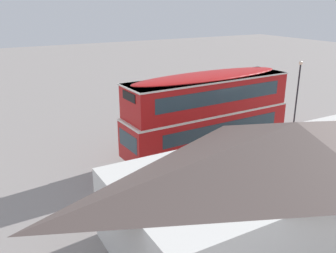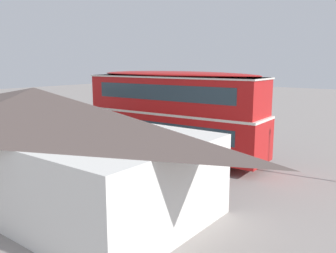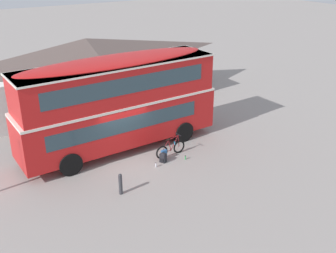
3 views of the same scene
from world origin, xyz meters
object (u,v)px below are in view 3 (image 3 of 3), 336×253
Objects in this scene: kerb_bollard at (120,184)px; water_bottle_green_metal at (185,158)px; touring_bicycle at (170,149)px; water_bottle_clear_plastic at (156,165)px; double_decker_bus at (118,100)px; backpack_on_ground at (163,157)px.

water_bottle_green_metal is at bearing 15.78° from kerb_bollard.
touring_bicycle is 8.15× the size of water_bottle_green_metal.
touring_bicycle is 7.25× the size of water_bottle_clear_plastic.
double_decker_bus is at bearing 127.62° from water_bottle_green_metal.
touring_bicycle reaches higher than water_bottle_green_metal.
double_decker_bus is 3.61m from backpack_on_ground.
kerb_bollard is at bearing -114.98° from double_decker_bus.
kerb_bollard is (-2.93, -1.47, 0.24)m from backpack_on_ground.
backpack_on_ground is at bearing 26.62° from kerb_bollard.
water_bottle_green_metal is (2.17, -2.82, -2.55)m from double_decker_bus.
double_decker_bus reaches higher than kerb_bollard.
water_bottle_green_metal is 1.62m from water_bottle_clear_plastic.
double_decker_bus reaches higher than touring_bicycle.
kerb_bollard reaches higher than water_bottle_green_metal.
backpack_on_ground is at bearing 162.59° from water_bottle_green_metal.
double_decker_bus reaches higher than backpack_on_ground.
water_bottle_clear_plastic is at bearing -78.58° from double_decker_bus.
water_bottle_green_metal is at bearing -17.41° from backpack_on_ground.
kerb_bollard is (-2.39, -1.22, 0.39)m from water_bottle_clear_plastic.
kerb_bollard is at bearing -153.05° from water_bottle_clear_plastic.
touring_bicycle reaches higher than water_bottle_clear_plastic.
water_bottle_clear_plastic is at bearing -154.84° from backpack_on_ground.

